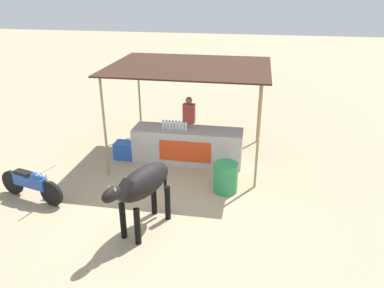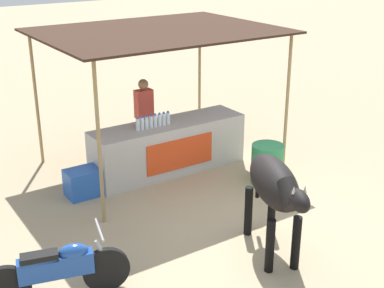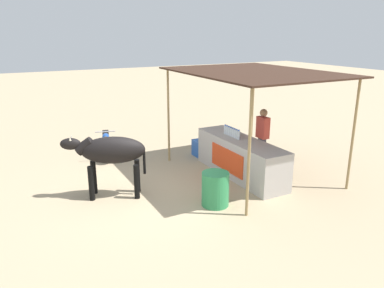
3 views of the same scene
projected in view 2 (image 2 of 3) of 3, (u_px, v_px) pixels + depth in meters
ground_plane at (240, 217)px, 8.58m from camera, size 60.00×60.00×0.00m
stall_counter at (169, 147)px, 10.11m from camera, size 3.00×0.82×0.96m
stall_awning at (158, 36)px, 9.60m from camera, size 4.20×3.20×2.64m
water_bottle_row at (153, 121)px, 9.68m from camera, size 0.70×0.07×0.25m
vendor_behind_counter at (144, 119)px, 10.51m from camera, size 0.34×0.22×1.65m
cooler_box at (84, 183)px, 9.21m from camera, size 0.60×0.44×0.48m
water_barrel at (267, 164)px, 9.64m from camera, size 0.58×0.58×0.73m
cow at (275, 187)px, 7.24m from camera, size 1.03×1.82×1.44m
motorcycle_parked at (58, 269)px, 6.48m from camera, size 1.76×0.68×0.90m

